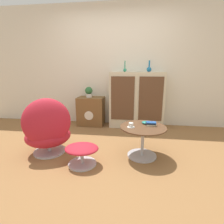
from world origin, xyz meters
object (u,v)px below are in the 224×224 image
object	(u,v)px
ottoman	(82,151)
vase_leftmost	(125,69)
teacup	(131,125)
tv_console	(91,111)
coffee_table	(143,137)
egg_chair	(48,129)
book_stack	(151,124)
sideboard	(136,100)
potted_plant	(89,92)
bowl	(146,122)
vase_inner_left	(149,69)

from	to	relation	value
ottoman	vase_leftmost	size ratio (longest dim) A/B	2.04
teacup	ottoman	bearing A→B (deg)	-155.61
tv_console	ottoman	world-z (taller)	tv_console
coffee_table	vase_leftmost	distance (m)	1.69
vase_leftmost	teacup	bearing A→B (deg)	-82.36
egg_chair	book_stack	xyz separation A→B (m)	(1.50, 0.18, 0.09)
egg_chair	ottoman	xyz separation A→B (m)	(0.58, -0.23, -0.20)
sideboard	book_stack	size ratio (longest dim) A/B	7.78
ottoman	coffee_table	distance (m)	0.89
sideboard	egg_chair	xyz separation A→B (m)	(-1.29, -1.47, -0.20)
ottoman	potted_plant	distance (m)	1.81
potted_plant	teacup	distance (m)	1.73
sideboard	tv_console	xyz separation A→B (m)	(-1.01, -0.01, -0.28)
book_stack	coffee_table	bearing A→B (deg)	-148.54
sideboard	egg_chair	distance (m)	1.97
tv_console	bowl	xyz separation A→B (m)	(1.16, -1.21, 0.16)
potted_plant	bowl	distance (m)	1.72
coffee_table	vase_leftmost	bearing A→B (deg)	104.91
ottoman	coffee_table	world-z (taller)	coffee_table
teacup	bowl	world-z (taller)	teacup
book_stack	potted_plant	bearing A→B (deg)	134.62
teacup	tv_console	bearing A→B (deg)	123.85
egg_chair	potted_plant	distance (m)	1.53
egg_chair	bowl	xyz separation A→B (m)	(1.44, 0.26, 0.09)
vase_inner_left	book_stack	distance (m)	1.50
egg_chair	vase_leftmost	size ratio (longest dim) A/B	3.99
egg_chair	bowl	bearing A→B (deg)	10.13
ottoman	potted_plant	world-z (taller)	potted_plant
potted_plant	bowl	xyz separation A→B (m)	(1.19, -1.21, -0.28)
tv_console	coffee_table	distance (m)	1.75
tv_console	teacup	bearing A→B (deg)	-56.15
vase_leftmost	potted_plant	xyz separation A→B (m)	(-0.79, -0.01, -0.48)
vase_leftmost	teacup	world-z (taller)	vase_leftmost
ottoman	bowl	distance (m)	1.02
coffee_table	bowl	xyz separation A→B (m)	(0.04, 0.14, 0.17)
tv_console	potted_plant	xyz separation A→B (m)	(-0.04, 0.00, 0.44)
ottoman	vase_inner_left	xyz separation A→B (m)	(0.95, 1.70, 1.06)
ottoman	vase_leftmost	world-z (taller)	vase_leftmost
bowl	vase_inner_left	bearing A→B (deg)	85.67
vase_inner_left	vase_leftmost	bearing A→B (deg)	-180.00
sideboard	egg_chair	bearing A→B (deg)	-131.27
egg_chair	vase_inner_left	bearing A→B (deg)	44.00
sideboard	bowl	size ratio (longest dim) A/B	9.99
ottoman	teacup	distance (m)	0.76
vase_inner_left	teacup	xyz separation A→B (m)	(-0.31, -1.41, -0.76)
tv_console	egg_chair	world-z (taller)	egg_chair
vase_leftmost	potted_plant	world-z (taller)	vase_leftmost
ottoman	coffee_table	xyz separation A→B (m)	(0.81, 0.34, 0.11)
tv_console	book_stack	xyz separation A→B (m)	(1.22, -1.28, 0.17)
tv_console	ottoman	bearing A→B (deg)	-79.87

